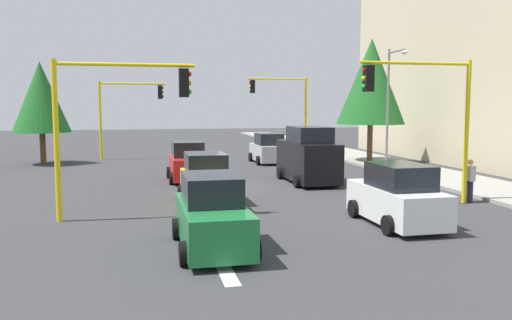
{
  "coord_description": "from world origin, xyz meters",
  "views": [
    {
      "loc": [
        23.88,
        -4.87,
        3.82
      ],
      "look_at": [
        -0.28,
        0.55,
        1.2
      ],
      "focal_mm": 36.57,
      "sensor_mm": 36.0,
      "label": 1
    }
  ],
  "objects_px": {
    "traffic_signal_near_right": "(115,107)",
    "car_yellow": "(206,181)",
    "delivery_van_black": "(308,157)",
    "tree_roadside_mid": "(371,82)",
    "traffic_signal_near_left": "(425,102)",
    "traffic_signal_far_right": "(127,104)",
    "traffic_signal_far_left": "(283,100)",
    "street_lamp_curbside": "(391,96)",
    "car_white": "(397,197)",
    "car_red": "(188,163)",
    "pedestrian_crossing": "(470,179)",
    "car_green": "(212,216)",
    "car_silver": "(268,149)",
    "tree_opposite_side": "(41,97)"
  },
  "relations": [
    {
      "from": "delivery_van_black",
      "to": "pedestrian_crossing",
      "type": "height_order",
      "value": "delivery_van_black"
    },
    {
      "from": "traffic_signal_near_left",
      "to": "car_green",
      "type": "bearing_deg",
      "value": -63.35
    },
    {
      "from": "car_red",
      "to": "car_white",
      "type": "distance_m",
      "value": 12.63
    },
    {
      "from": "traffic_signal_near_left",
      "to": "car_red",
      "type": "distance_m",
      "value": 12.13
    },
    {
      "from": "car_yellow",
      "to": "car_silver",
      "type": "bearing_deg",
      "value": 156.6
    },
    {
      "from": "car_silver",
      "to": "car_red",
      "type": "height_order",
      "value": "same"
    },
    {
      "from": "traffic_signal_near_right",
      "to": "car_yellow",
      "type": "height_order",
      "value": "traffic_signal_near_right"
    },
    {
      "from": "street_lamp_curbside",
      "to": "car_yellow",
      "type": "relative_size",
      "value": 1.79
    },
    {
      "from": "traffic_signal_far_left",
      "to": "tree_roadside_mid",
      "type": "height_order",
      "value": "tree_roadside_mid"
    },
    {
      "from": "traffic_signal_far_right",
      "to": "car_silver",
      "type": "relative_size",
      "value": 1.43
    },
    {
      "from": "car_white",
      "to": "car_green",
      "type": "bearing_deg",
      "value": -76.26
    },
    {
      "from": "car_silver",
      "to": "pedestrian_crossing",
      "type": "xyz_separation_m",
      "value": [
        15.29,
        4.35,
        0.01
      ]
    },
    {
      "from": "tree_roadside_mid",
      "to": "delivery_van_black",
      "type": "xyz_separation_m",
      "value": [
        7.56,
        -6.79,
        -4.05
      ]
    },
    {
      "from": "street_lamp_curbside",
      "to": "tree_roadside_mid",
      "type": "bearing_deg",
      "value": 169.67
    },
    {
      "from": "traffic_signal_far_right",
      "to": "car_white",
      "type": "distance_m",
      "value": 24.67
    },
    {
      "from": "traffic_signal_far_right",
      "to": "traffic_signal_near_right",
      "type": "distance_m",
      "value": 20.0
    },
    {
      "from": "street_lamp_curbside",
      "to": "car_silver",
      "type": "height_order",
      "value": "street_lamp_curbside"
    },
    {
      "from": "delivery_van_black",
      "to": "tree_opposite_side",
      "type": "bearing_deg",
      "value": -129.13
    },
    {
      "from": "traffic_signal_far_right",
      "to": "car_yellow",
      "type": "distance_m",
      "value": 18.64
    },
    {
      "from": "tree_roadside_mid",
      "to": "car_red",
      "type": "distance_m",
      "value": 14.38
    },
    {
      "from": "car_silver",
      "to": "car_yellow",
      "type": "distance_m",
      "value": 14.67
    },
    {
      "from": "traffic_signal_far_right",
      "to": "car_green",
      "type": "distance_m",
      "value": 24.69
    },
    {
      "from": "traffic_signal_near_left",
      "to": "traffic_signal_far_left",
      "type": "xyz_separation_m",
      "value": [
        -20.0,
        0.06,
        0.25
      ]
    },
    {
      "from": "traffic_signal_far_left",
      "to": "street_lamp_curbside",
      "type": "relative_size",
      "value": 0.84
    },
    {
      "from": "car_yellow",
      "to": "car_green",
      "type": "height_order",
      "value": "same"
    },
    {
      "from": "car_silver",
      "to": "car_green",
      "type": "xyz_separation_m",
      "value": [
        19.73,
        -6.46,
        0.0
      ]
    },
    {
      "from": "car_yellow",
      "to": "car_red",
      "type": "xyz_separation_m",
      "value": [
        -6.55,
        -0.09,
        -0.0
      ]
    },
    {
      "from": "traffic_signal_far_left",
      "to": "car_yellow",
      "type": "bearing_deg",
      "value": -24.19
    },
    {
      "from": "traffic_signal_near_left",
      "to": "car_white",
      "type": "distance_m",
      "value": 4.88
    },
    {
      "from": "delivery_van_black",
      "to": "tree_roadside_mid",
      "type": "bearing_deg",
      "value": 138.05
    },
    {
      "from": "traffic_signal_near_right",
      "to": "car_white",
      "type": "height_order",
      "value": "traffic_signal_near_right"
    },
    {
      "from": "car_green",
      "to": "traffic_signal_far_right",
      "type": "bearing_deg",
      "value": -173.84
    },
    {
      "from": "street_lamp_curbside",
      "to": "car_white",
      "type": "relative_size",
      "value": 1.71
    },
    {
      "from": "delivery_van_black",
      "to": "traffic_signal_near_right",
      "type": "bearing_deg",
      "value": -53.92
    },
    {
      "from": "tree_opposite_side",
      "to": "car_white",
      "type": "bearing_deg",
      "value": 34.08
    },
    {
      "from": "car_white",
      "to": "traffic_signal_near_right",
      "type": "bearing_deg",
      "value": -108.13
    },
    {
      "from": "car_red",
      "to": "pedestrian_crossing",
      "type": "xyz_separation_m",
      "value": [
        8.38,
        10.27,
        0.01
      ]
    },
    {
      "from": "traffic_signal_far_left",
      "to": "pedestrian_crossing",
      "type": "distance_m",
      "value": 20.3
    },
    {
      "from": "traffic_signal_near_left",
      "to": "tree_roadside_mid",
      "type": "bearing_deg",
      "value": 162.82
    },
    {
      "from": "car_silver",
      "to": "pedestrian_crossing",
      "type": "relative_size",
      "value": 2.24
    },
    {
      "from": "traffic_signal_far_left",
      "to": "street_lamp_curbside",
      "type": "bearing_deg",
      "value": 18.46
    },
    {
      "from": "car_silver",
      "to": "car_yellow",
      "type": "height_order",
      "value": "same"
    },
    {
      "from": "car_white",
      "to": "pedestrian_crossing",
      "type": "bearing_deg",
      "value": 122.15
    },
    {
      "from": "traffic_signal_near_right",
      "to": "delivery_van_black",
      "type": "relative_size",
      "value": 1.1
    },
    {
      "from": "traffic_signal_far_right",
      "to": "car_silver",
      "type": "xyz_separation_m",
      "value": [
        4.64,
        9.09,
        -2.98
      ]
    },
    {
      "from": "tree_roadside_mid",
      "to": "car_green",
      "type": "relative_size",
      "value": 1.96
    },
    {
      "from": "tree_opposite_side",
      "to": "tree_roadside_mid",
      "type": "xyz_separation_m",
      "value": [
        4.0,
        21.0,
        1.01
      ]
    },
    {
      "from": "delivery_van_black",
      "to": "pedestrian_crossing",
      "type": "relative_size",
      "value": 2.82
    },
    {
      "from": "traffic_signal_near_left",
      "to": "traffic_signal_near_right",
      "type": "height_order",
      "value": "traffic_signal_near_left"
    },
    {
      "from": "traffic_signal_near_right",
      "to": "street_lamp_curbside",
      "type": "bearing_deg",
      "value": 122.94
    }
  ]
}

